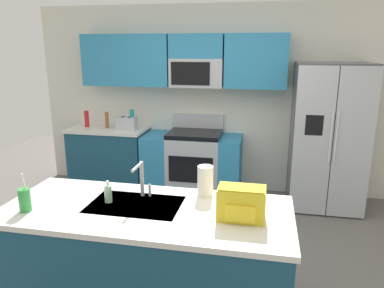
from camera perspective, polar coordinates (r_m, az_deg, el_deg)
name	(u,v)px	position (r m, az deg, el deg)	size (l,w,h in m)	color
ground_plane	(183,265)	(3.71, -1.41, -18.33)	(9.00, 9.00, 0.00)	#66605B
kitchen_wall_unit	(206,88)	(5.21, 2.12, 8.70)	(5.20, 0.43, 2.60)	silver
back_counter	(110,158)	(5.54, -12.62, -2.07)	(1.10, 0.63, 0.90)	navy
range_oven	(192,163)	(5.18, 0.05, -3.00)	(1.36, 0.61, 1.10)	#B7BABF
refrigerator	(328,137)	(4.95, 20.35, 0.99)	(0.90, 0.76, 1.85)	#4C4F54
island_counter	(148,262)	(2.94, -6.90, -17.80)	(2.10, 0.89, 0.90)	navy
toaster	(127,123)	(5.25, -10.12, 3.20)	(0.28, 0.16, 0.18)	#B7BABF
pepper_mill	(107,120)	(5.41, -13.07, 3.66)	(0.05, 0.05, 0.23)	brown
bottle_red	(87,119)	(5.55, -16.04, 3.77)	(0.06, 0.06, 0.24)	red
bottle_teal	(132,119)	(5.25, -9.28, 3.79)	(0.06, 0.06, 0.28)	teal
sink_faucet	(141,177)	(2.85, -7.87, -5.04)	(0.09, 0.21, 0.28)	#B7BABF
drink_cup_green	(25,200)	(2.88, -24.55, -7.89)	(0.08, 0.08, 0.29)	green
soap_dispenser	(108,194)	(2.84, -12.90, -7.52)	(0.06, 0.06, 0.17)	#A5D8B2
paper_towel_roll	(205,181)	(2.88, 2.09, -5.75)	(0.12, 0.12, 0.24)	white
backpack	(241,203)	(2.53, 7.67, -9.00)	(0.32, 0.22, 0.23)	yellow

